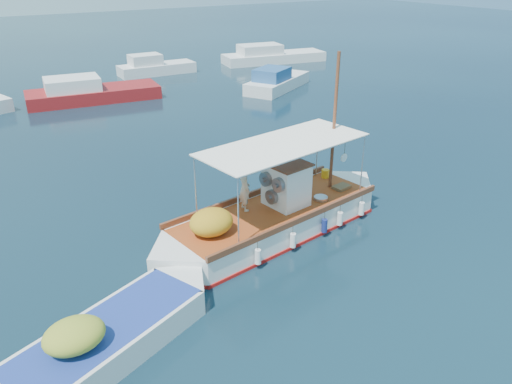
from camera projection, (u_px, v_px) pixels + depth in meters
ground at (288, 223)px, 17.32m from camera, size 160.00×160.00×0.00m
fishing_caique at (274, 218)px, 16.55m from camera, size 9.46×3.55×5.83m
dinghy at (106, 342)px, 11.47m from camera, size 5.99×3.42×1.58m
bg_boat_n at (90, 93)px, 32.01m from camera, size 8.46×3.75×1.80m
bg_boat_ne at (276, 82)px, 34.86m from camera, size 6.39×4.91×1.80m
bg_boat_e at (271, 57)px, 44.04m from camera, size 9.39×4.13×1.80m
bg_boat_far_n at (155, 68)px, 39.49m from camera, size 6.02×2.15×1.80m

